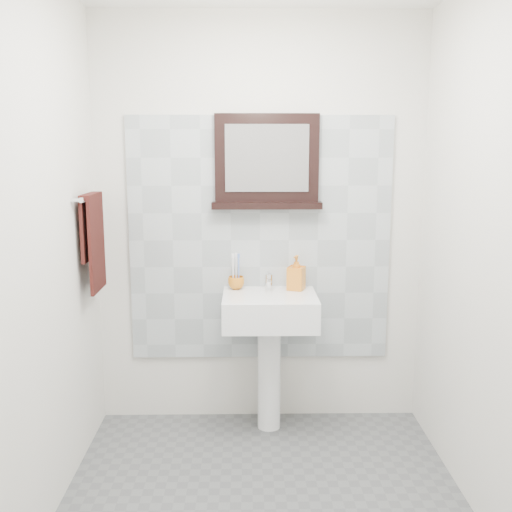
% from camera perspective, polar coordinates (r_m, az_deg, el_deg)
% --- Properties ---
extents(back_wall, '(2.00, 0.01, 2.50)m').
position_cam_1_polar(back_wall, '(3.67, 0.37, 3.11)').
color(back_wall, silver).
rests_on(back_wall, ground).
extents(front_wall, '(2.00, 0.01, 2.50)m').
position_cam_1_polar(front_wall, '(1.52, 2.27, -7.69)').
color(front_wall, silver).
rests_on(front_wall, ground).
extents(left_wall, '(0.01, 2.20, 2.50)m').
position_cam_1_polar(left_wall, '(2.74, -20.45, -0.11)').
color(left_wall, silver).
rests_on(left_wall, ground).
extents(right_wall, '(0.01, 2.20, 2.50)m').
position_cam_1_polar(right_wall, '(2.80, 21.81, 0.02)').
color(right_wall, silver).
rests_on(right_wall, ground).
extents(splashback, '(1.60, 0.02, 1.50)m').
position_cam_1_polar(splashback, '(3.68, 0.37, 1.54)').
color(splashback, '#A3ACB0').
rests_on(splashback, back_wall).
extents(pedestal_sink, '(0.55, 0.44, 0.96)m').
position_cam_1_polar(pedestal_sink, '(3.57, 1.30, -6.53)').
color(pedestal_sink, white).
rests_on(pedestal_sink, ground).
extents(toothbrush_cup, '(0.12, 0.12, 0.08)m').
position_cam_1_polar(toothbrush_cup, '(3.65, -1.91, -2.57)').
color(toothbrush_cup, orange).
rests_on(toothbrush_cup, pedestal_sink).
extents(toothbrushes, '(0.05, 0.04, 0.21)m').
position_cam_1_polar(toothbrushes, '(3.63, -1.93, -1.27)').
color(toothbrushes, white).
rests_on(toothbrushes, toothbrush_cup).
extents(soap_dispenser, '(0.12, 0.13, 0.21)m').
position_cam_1_polar(soap_dispenser, '(3.62, 3.85, -1.60)').
color(soap_dispenser, '#D35418').
rests_on(soap_dispenser, pedestal_sink).
extents(framed_mirror, '(0.66, 0.11, 0.56)m').
position_cam_1_polar(framed_mirror, '(3.60, 1.03, 8.77)').
color(framed_mirror, black).
rests_on(framed_mirror, back_wall).
extents(towel_bar, '(0.07, 0.40, 0.03)m').
position_cam_1_polar(towel_bar, '(3.45, -15.53, 5.43)').
color(towel_bar, silver).
rests_on(towel_bar, left_wall).
extents(hand_towel, '(0.06, 0.30, 0.55)m').
position_cam_1_polar(hand_towel, '(3.47, -15.24, 1.98)').
color(hand_towel, black).
rests_on(hand_towel, towel_bar).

